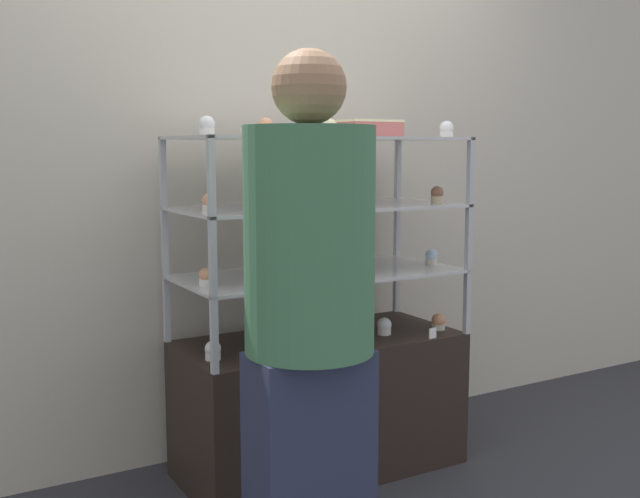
# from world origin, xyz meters

# --- Properties ---
(ground_plane) EXTENTS (20.00, 20.00, 0.00)m
(ground_plane) POSITION_xyz_m (0.00, 0.00, 0.00)
(ground_plane) COLOR #2D2D33
(back_wall) EXTENTS (8.00, 0.05, 2.60)m
(back_wall) POSITION_xyz_m (0.00, 0.41, 1.30)
(back_wall) COLOR beige
(back_wall) RESTS_ON ground_plane
(display_base) EXTENTS (1.16, 0.53, 0.57)m
(display_base) POSITION_xyz_m (0.00, 0.00, 0.28)
(display_base) COLOR black
(display_base) RESTS_ON ground_plane
(display_riser_lower) EXTENTS (1.16, 0.53, 0.28)m
(display_riser_lower) POSITION_xyz_m (0.00, 0.00, 0.83)
(display_riser_lower) COLOR #B7B7BC
(display_riser_lower) RESTS_ON display_base
(display_riser_middle) EXTENTS (1.16, 0.53, 0.28)m
(display_riser_middle) POSITION_xyz_m (0.00, 0.00, 1.10)
(display_riser_middle) COLOR #B7B7BC
(display_riser_middle) RESTS_ON display_riser_lower
(display_riser_upper) EXTENTS (1.16, 0.53, 0.28)m
(display_riser_upper) POSITION_xyz_m (0.00, 0.00, 1.38)
(display_riser_upper) COLOR #B7B7BC
(display_riser_upper) RESTS_ON display_riser_middle
(layer_cake_centerpiece) EXTENTS (0.18, 0.18, 0.13)m
(layer_cake_centerpiece) POSITION_xyz_m (0.10, 0.00, 0.64)
(layer_cake_centerpiece) COLOR brown
(layer_cake_centerpiece) RESTS_ON display_base
(sheet_cake_frosted) EXTENTS (0.25, 0.17, 0.07)m
(sheet_cake_frosted) POSITION_xyz_m (0.27, 0.04, 1.43)
(sheet_cake_frosted) COLOR #C66660
(sheet_cake_frosted) RESTS_ON display_riser_upper
(cupcake_0) EXTENTS (0.06, 0.06, 0.07)m
(cupcake_0) POSITION_xyz_m (-0.51, -0.09, 0.60)
(cupcake_0) COLOR white
(cupcake_0) RESTS_ON display_base
(cupcake_1) EXTENTS (0.06, 0.06, 0.07)m
(cupcake_1) POSITION_xyz_m (-0.27, -0.08, 0.60)
(cupcake_1) COLOR white
(cupcake_1) RESTS_ON display_base
(cupcake_2) EXTENTS (0.06, 0.06, 0.07)m
(cupcake_2) POSITION_xyz_m (0.26, -0.09, 0.60)
(cupcake_2) COLOR white
(cupcake_2) RESTS_ON display_base
(cupcake_3) EXTENTS (0.06, 0.06, 0.07)m
(cupcake_3) POSITION_xyz_m (0.51, -0.14, 0.60)
(cupcake_3) COLOR beige
(cupcake_3) RESTS_ON display_base
(price_tag_0) EXTENTS (0.04, 0.00, 0.04)m
(price_tag_0) POSITION_xyz_m (0.40, -0.25, 0.59)
(price_tag_0) COLOR white
(price_tag_0) RESTS_ON display_base
(cupcake_4) EXTENTS (0.05, 0.05, 0.07)m
(cupcake_4) POSITION_xyz_m (-0.52, -0.06, 0.88)
(cupcake_4) COLOR white
(cupcake_4) RESTS_ON display_riser_lower
(cupcake_5) EXTENTS (0.05, 0.05, 0.07)m
(cupcake_5) POSITION_xyz_m (-0.18, -0.12, 0.88)
(cupcake_5) COLOR beige
(cupcake_5) RESTS_ON display_riser_lower
(cupcake_6) EXTENTS (0.05, 0.05, 0.07)m
(cupcake_6) POSITION_xyz_m (0.16, -0.08, 0.88)
(cupcake_6) COLOR beige
(cupcake_6) RESTS_ON display_riser_lower
(cupcake_7) EXTENTS (0.05, 0.05, 0.07)m
(cupcake_7) POSITION_xyz_m (0.53, -0.06, 0.88)
(cupcake_7) COLOR beige
(cupcake_7) RESTS_ON display_riser_lower
(price_tag_1) EXTENTS (0.04, 0.00, 0.04)m
(price_tag_1) POSITION_xyz_m (0.07, -0.25, 0.87)
(price_tag_1) COLOR white
(price_tag_1) RESTS_ON display_riser_lower
(cupcake_8) EXTENTS (0.05, 0.05, 0.07)m
(cupcake_8) POSITION_xyz_m (-0.52, -0.10, 1.15)
(cupcake_8) COLOR beige
(cupcake_8) RESTS_ON display_riser_middle
(cupcake_9) EXTENTS (0.05, 0.05, 0.07)m
(cupcake_9) POSITION_xyz_m (-0.19, -0.08, 1.15)
(cupcake_9) COLOR white
(cupcake_9) RESTS_ON display_riser_middle
(cupcake_10) EXTENTS (0.05, 0.05, 0.07)m
(cupcake_10) POSITION_xyz_m (0.18, -0.08, 1.15)
(cupcake_10) COLOR white
(cupcake_10) RESTS_ON display_riser_middle
(cupcake_11) EXTENTS (0.05, 0.05, 0.07)m
(cupcake_11) POSITION_xyz_m (0.51, -0.11, 1.15)
(cupcake_11) COLOR #CCB28C
(cupcake_11) RESTS_ON display_riser_middle
(price_tag_2) EXTENTS (0.04, 0.00, 0.04)m
(price_tag_2) POSITION_xyz_m (-0.34, -0.25, 1.14)
(price_tag_2) COLOR white
(price_tag_2) RESTS_ON display_riser_middle
(cupcake_12) EXTENTS (0.06, 0.06, 0.07)m
(cupcake_12) POSITION_xyz_m (-0.52, -0.11, 1.43)
(cupcake_12) COLOR white
(cupcake_12) RESTS_ON display_riser_upper
(cupcake_13) EXTENTS (0.06, 0.06, 0.07)m
(cupcake_13) POSITION_xyz_m (-0.27, -0.06, 1.43)
(cupcake_13) COLOR white
(cupcake_13) RESTS_ON display_riser_upper
(cupcake_14) EXTENTS (0.06, 0.06, 0.07)m
(cupcake_14) POSITION_xyz_m (-0.01, -0.10, 1.43)
(cupcake_14) COLOR beige
(cupcake_14) RESTS_ON display_riser_upper
(cupcake_15) EXTENTS (0.06, 0.06, 0.07)m
(cupcake_15) POSITION_xyz_m (0.53, -0.15, 1.43)
(cupcake_15) COLOR white
(cupcake_15) RESTS_ON display_riser_upper
(price_tag_3) EXTENTS (0.04, 0.00, 0.04)m
(price_tag_3) POSITION_xyz_m (-0.27, -0.25, 1.42)
(price_tag_3) COLOR white
(price_tag_3) RESTS_ON display_riser_upper
(donut_glazed) EXTENTS (0.15, 0.15, 0.04)m
(donut_glazed) POSITION_xyz_m (-0.29, -0.04, 1.42)
(donut_glazed) COLOR #EFE5CC
(donut_glazed) RESTS_ON display_riser_upper
(customer_figure) EXTENTS (0.38, 0.38, 1.63)m
(customer_figure) POSITION_xyz_m (-0.47, -0.76, 0.87)
(customer_figure) COLOR #282D47
(customer_figure) RESTS_ON ground_plane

